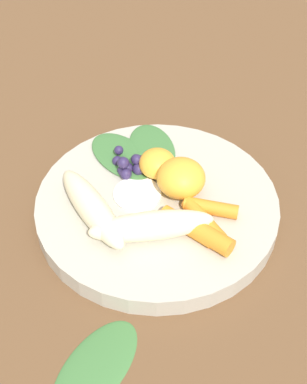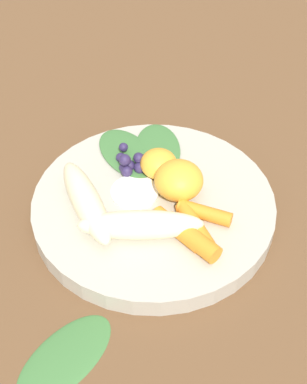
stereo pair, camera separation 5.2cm
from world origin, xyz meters
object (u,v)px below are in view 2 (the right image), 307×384
(banana_peeled_right, at_px, (86,201))
(orange_segment_near, at_px, (161,164))
(bowl, at_px, (154,206))
(kale_leaf_stray, at_px, (65,356))
(banana_peeled_left, at_px, (141,225))

(banana_peeled_right, bearing_deg, orange_segment_near, 102.26)
(bowl, xyz_separation_m, orange_segment_near, (-0.00, -0.04, 0.03))
(banana_peeled_right, relative_size, orange_segment_near, 3.06)
(orange_segment_near, height_order, kale_leaf_stray, orange_segment_near)
(banana_peeled_left, bearing_deg, orange_segment_near, 75.92)
(kale_leaf_stray, bearing_deg, bowl, -164.03)
(bowl, distance_m, orange_segment_near, 0.05)
(banana_peeled_left, relative_size, kale_leaf_stray, 1.23)
(banana_peeled_right, bearing_deg, banana_peeled_left, 36.07)
(banana_peeled_left, xyz_separation_m, banana_peeled_right, (0.06, -0.02, 0.00))
(banana_peeled_right, distance_m, orange_segment_near, 0.10)
(banana_peeled_left, height_order, kale_leaf_stray, banana_peeled_left)
(bowl, bearing_deg, banana_peeled_left, 84.10)
(bowl, distance_m, banana_peeled_left, 0.06)
(banana_peeled_right, bearing_deg, kale_leaf_stray, -26.68)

